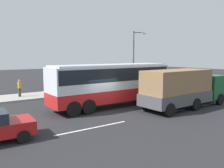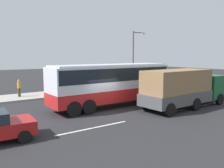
{
  "view_description": "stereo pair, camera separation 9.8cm",
  "coord_description": "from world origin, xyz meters",
  "px_view_note": "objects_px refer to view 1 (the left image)",
  "views": [
    {
      "loc": [
        -9.41,
        -14.59,
        4.26
      ],
      "look_at": [
        1.99,
        1.71,
        1.82
      ],
      "focal_mm": 37.54,
      "sensor_mm": 36.0,
      "label": 1
    },
    {
      "loc": [
        -9.49,
        -14.53,
        4.26
      ],
      "look_at": [
        1.99,
        1.71,
        1.82
      ],
      "focal_mm": 37.54,
      "sensor_mm": 36.0,
      "label": 2
    }
  ],
  "objects_px": {
    "cargo_truck": "(184,87)",
    "pedestrian_near_curb": "(69,85)",
    "coach_bus": "(112,80)",
    "street_lamp": "(135,55)",
    "pedestrian_at_crossing": "(19,87)"
  },
  "relations": [
    {
      "from": "cargo_truck",
      "to": "pedestrian_near_curb",
      "type": "distance_m",
      "value": 12.14
    },
    {
      "from": "pedestrian_near_curb",
      "to": "pedestrian_at_crossing",
      "type": "relative_size",
      "value": 0.99
    },
    {
      "from": "coach_bus",
      "to": "pedestrian_near_curb",
      "type": "distance_m",
      "value": 7.32
    },
    {
      "from": "coach_bus",
      "to": "street_lamp",
      "type": "relative_size",
      "value": 1.52
    },
    {
      "from": "cargo_truck",
      "to": "pedestrian_at_crossing",
      "type": "relative_size",
      "value": 4.98
    },
    {
      "from": "coach_bus",
      "to": "street_lamp",
      "type": "bearing_deg",
      "value": 38.69
    },
    {
      "from": "coach_bus",
      "to": "cargo_truck",
      "type": "relative_size",
      "value": 1.26
    },
    {
      "from": "cargo_truck",
      "to": "street_lamp",
      "type": "bearing_deg",
      "value": 68.12
    },
    {
      "from": "coach_bus",
      "to": "pedestrian_near_curb",
      "type": "relative_size",
      "value": 6.34
    },
    {
      "from": "pedestrian_near_curb",
      "to": "cargo_truck",
      "type": "bearing_deg",
      "value": -165.35
    },
    {
      "from": "coach_bus",
      "to": "pedestrian_near_curb",
      "type": "xyz_separation_m",
      "value": [
        -0.64,
        7.21,
        -1.05
      ]
    },
    {
      "from": "coach_bus",
      "to": "street_lamp",
      "type": "height_order",
      "value": "street_lamp"
    },
    {
      "from": "pedestrian_near_curb",
      "to": "street_lamp",
      "type": "relative_size",
      "value": 0.24
    },
    {
      "from": "pedestrian_near_curb",
      "to": "street_lamp",
      "type": "distance_m",
      "value": 9.54
    },
    {
      "from": "pedestrian_near_curb",
      "to": "street_lamp",
      "type": "bearing_deg",
      "value": -101.96
    }
  ]
}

